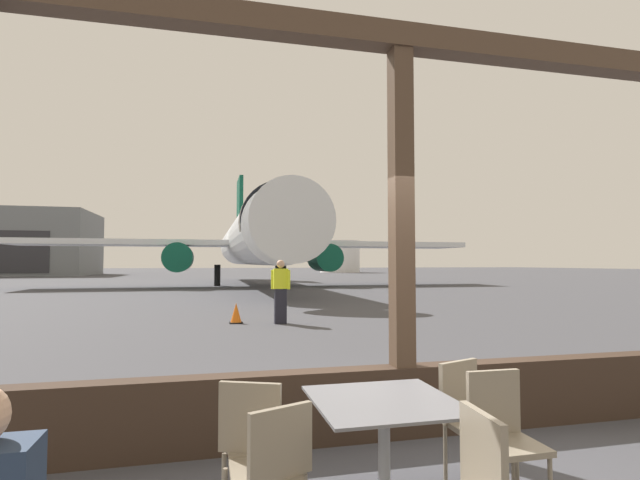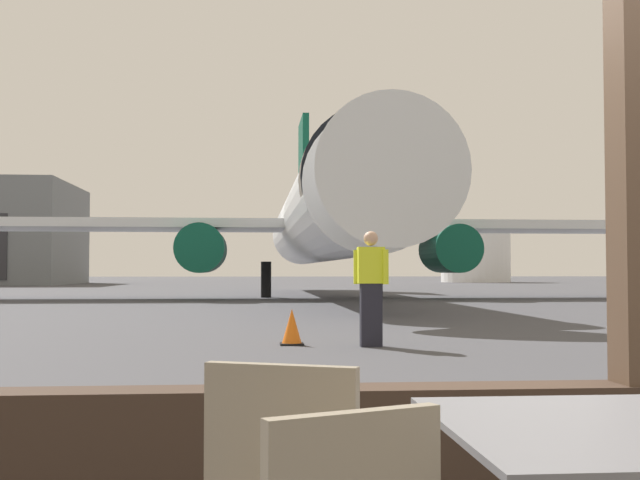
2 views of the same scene
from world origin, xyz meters
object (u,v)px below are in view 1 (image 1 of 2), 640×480
object	(u,v)px
cafe_chair_aisle_left	(254,437)
fuel_storage_tank	(340,257)
cafe_chair_side_extra	(272,463)
distant_hangar	(3,243)
dining_table	(384,440)
cafe_chair_window_left	(502,428)
cafe_chair_window_right	(469,412)
airplane	(253,240)
ground_crew_worker	(281,291)
traffic_cone	(236,314)

from	to	relation	value
cafe_chair_aisle_left	fuel_storage_tank	distance (m)	78.04
cafe_chair_side_extra	distant_hangar	distance (m)	72.57
dining_table	cafe_chair_side_extra	bearing A→B (deg)	-161.70
cafe_chair_window_left	cafe_chair_window_right	size ratio (longest dim) A/B	1.00
cafe_chair_window_right	fuel_storage_tank	distance (m)	77.44
cafe_chair_aisle_left	airplane	distance (m)	30.47
dining_table	fuel_storage_tank	xyz separation A→B (m)	(21.03, 74.99, 2.22)
dining_table	airplane	size ratio (longest dim) A/B	0.03
dining_table	ground_crew_worker	distance (m)	9.92
cafe_chair_window_right	distant_hangar	world-z (taller)	distant_hangar
dining_table	cafe_chair_window_right	xyz separation A→B (m)	(0.79, 0.27, 0.04)
ground_crew_worker	fuel_storage_tank	xyz separation A→B (m)	(20.21, 65.11, 1.81)
cafe_chair_window_right	traffic_cone	bearing A→B (deg)	96.56
traffic_cone	distant_hangar	xyz separation A→B (m)	(-26.98, 56.93, 3.99)
dining_table	traffic_cone	size ratio (longest dim) A/B	1.68
cafe_chair_side_extra	traffic_cone	size ratio (longest dim) A/B	1.54
dining_table	airplane	distance (m)	30.52
dining_table	cafe_chair_window_right	size ratio (longest dim) A/B	1.04
cafe_chair_side_extra	cafe_chair_window_left	bearing A→B (deg)	5.60
distant_hangar	airplane	bearing A→B (deg)	-51.49
cafe_chair_side_extra	distant_hangar	xyz separation A→B (m)	(-26.55, 67.44, 3.73)
traffic_cone	fuel_storage_tank	size ratio (longest dim) A/B	0.08
traffic_cone	cafe_chair_window_right	bearing A→B (deg)	-83.44
cafe_chair_aisle_left	ground_crew_worker	distance (m)	9.92
cafe_chair_window_right	distant_hangar	bearing A→B (deg)	112.80
dining_table	cafe_chair_aisle_left	bearing A→B (deg)	172.63
cafe_chair_side_extra	ground_crew_worker	bearing A→B (deg)	81.02
airplane	ground_crew_worker	distance (m)	20.62
dining_table	cafe_chair_side_extra	distance (m)	0.83
cafe_chair_aisle_left	airplane	bearing A→B (deg)	84.63
cafe_chair_window_right	ground_crew_worker	world-z (taller)	ground_crew_worker
cafe_chair_window_left	cafe_chair_side_extra	size ratio (longest dim) A/B	1.05
cafe_chair_window_right	ground_crew_worker	xyz separation A→B (m)	(0.03, 9.61, 0.37)
airplane	traffic_cone	size ratio (longest dim) A/B	58.13
dining_table	traffic_cone	xyz separation A→B (m)	(-0.36, 10.25, -0.23)
cafe_chair_side_extra	fuel_storage_tank	xyz separation A→B (m)	(21.82, 75.25, 2.20)
cafe_chair_window_right	dining_table	bearing A→B (deg)	-161.39
cafe_chair_window_left	airplane	size ratio (longest dim) A/B	0.03
ground_crew_worker	distant_hangar	xyz separation A→B (m)	(-28.15, 57.30, 3.35)
cafe_chair_side_extra	fuel_storage_tank	distance (m)	78.38
distant_hangar	cafe_chair_window_left	bearing A→B (deg)	-67.29
distant_hangar	fuel_storage_tank	world-z (taller)	distant_hangar
traffic_cone	distant_hangar	distance (m)	63.13
cafe_chair_aisle_left	airplane	world-z (taller)	airplane
cafe_chair_side_extra	traffic_cone	xyz separation A→B (m)	(0.43, 10.51, -0.25)
dining_table	distant_hangar	xyz separation A→B (m)	(-27.34, 67.18, 3.76)
dining_table	cafe_chair_side_extra	world-z (taller)	cafe_chair_side_extra
cafe_chair_window_left	traffic_cone	xyz separation A→B (m)	(-1.18, 10.35, -0.27)
dining_table	airplane	xyz separation A→B (m)	(1.99, 30.32, 2.80)
ground_crew_worker	traffic_cone	bearing A→B (deg)	162.49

